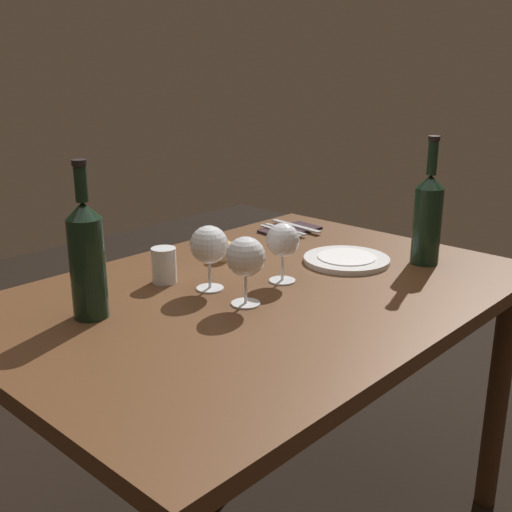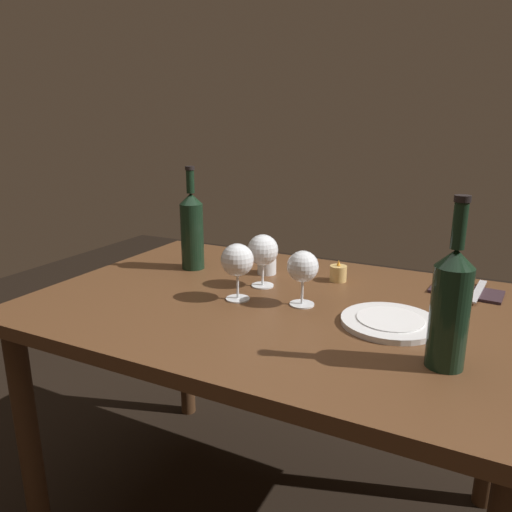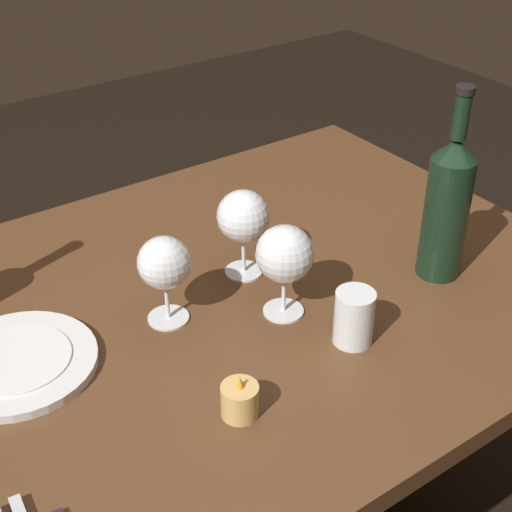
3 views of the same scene
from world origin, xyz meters
The scene contains 13 objects.
dining_table centered at (0.00, 0.00, 0.65)m, with size 1.30×0.90×0.74m.
wine_glass_left centered at (-0.10, -0.04, 0.85)m, with size 0.09×0.09×0.16m.
wine_glass_right centered at (-0.09, 0.09, 0.85)m, with size 0.09×0.09×0.16m.
wine_glass_centre centered at (0.08, 0.00, 0.84)m, with size 0.08×0.08×0.15m.
wine_bottle centered at (-0.37, 0.15, 0.87)m, with size 0.08×0.08×0.34m.
wine_bottle_second centered at (0.45, -0.19, 0.87)m, with size 0.07×0.07×0.34m.
water_tumbler centered at (-0.13, 0.21, 0.78)m, with size 0.06×0.06×0.09m.
votive_candle centered at (0.10, 0.24, 0.76)m, with size 0.05×0.05×0.07m.
dinner_plate centered at (0.31, -0.03, 0.75)m, with size 0.23×0.23×0.02m.
folded_napkin centered at (0.46, 0.30, 0.74)m, with size 0.20×0.13×0.01m.
fork_inner centered at (0.43, 0.30, 0.75)m, with size 0.03×0.18×0.00m.
fork_outer centered at (0.41, 0.30, 0.75)m, with size 0.03×0.18×0.00m.
table_knife centered at (0.49, 0.30, 0.75)m, with size 0.04×0.21×0.00m.
Camera 2 is at (0.50, -1.12, 1.20)m, focal length 33.60 mm.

